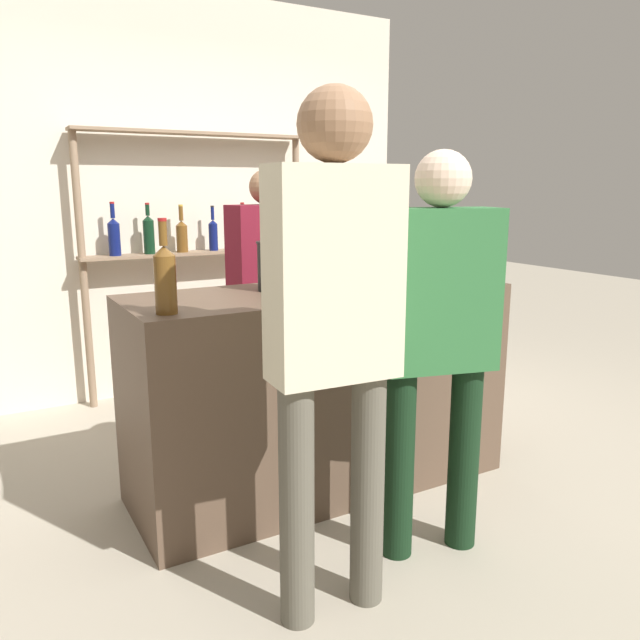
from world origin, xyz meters
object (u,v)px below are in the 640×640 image
Objects in this scene: counter_bottle_2 at (165,277)px; server_behind_counter at (268,280)px; ice_bucket at (276,266)px; customer_center at (437,328)px; counter_bottle_0 at (363,257)px; counter_bottle_1 at (332,256)px; customer_left at (334,319)px.

counter_bottle_2 is 0.23× the size of server_behind_counter.
server_behind_counter is (0.35, 0.84, -0.20)m from ice_bucket.
counter_bottle_2 is 0.23× the size of customer_center.
counter_bottle_1 is at bearing -166.40° from counter_bottle_0.
customer_center is 1.02× the size of server_behind_counter.
customer_left is (-0.60, -1.78, 0.15)m from server_behind_counter.
counter_bottle_1 is at bearing -26.30° from customer_left.
customer_left is at bearing -24.88° from server_behind_counter.
ice_bucket is (0.61, 0.29, -0.03)m from counter_bottle_2.
customer_left is at bearing -120.40° from counter_bottle_1.
counter_bottle_1 is 1.11m from customer_left.
counter_bottle_0 is 0.23m from counter_bottle_1.
counter_bottle_1 reaches higher than ice_bucket.
counter_bottle_2 is (-1.14, -0.35, 0.02)m from counter_bottle_0.
customer_center is (-0.01, -0.82, -0.20)m from counter_bottle_1.
counter_bottle_1 is 0.87m from server_behind_counter.
counter_bottle_0 is 0.18× the size of customer_left.
server_behind_counter is at bearing -14.40° from customer_left.
customer_center is 1.65m from server_behind_counter.
customer_left reaches higher than counter_bottle_0.
server_behind_counter reaches higher than counter_bottle_0.
counter_bottle_2 is 1.58× the size of ice_bucket.
counter_bottle_1 is at bearing 1.98° from ice_bucket.
customer_center is (0.91, -0.52, -0.20)m from counter_bottle_2.
counter_bottle_2 is at bearing -162.78° from counter_bottle_0.
customer_left reaches higher than counter_bottle_2.
customer_center is at bearing -8.10° from server_behind_counter.
server_behind_counter is at bearing 87.30° from counter_bottle_1.
server_behind_counter is at bearing 103.36° from counter_bottle_0.
ice_bucket is at bearing -178.02° from counter_bottle_1.
customer_left is at bearing -104.88° from ice_bucket.
customer_center is at bearing -90.73° from counter_bottle_1.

